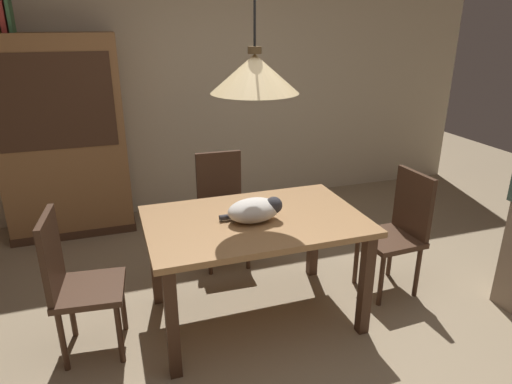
# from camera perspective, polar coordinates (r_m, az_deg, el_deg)

# --- Properties ---
(ground) EXTENTS (10.00, 10.00, 0.00)m
(ground) POSITION_cam_1_polar(r_m,az_deg,el_deg) (3.02, 5.05, -19.39)
(ground) COLOR #998466
(back_wall) EXTENTS (6.40, 0.10, 2.90)m
(back_wall) POSITION_cam_1_polar(r_m,az_deg,el_deg) (4.87, -7.27, 14.83)
(back_wall) COLOR beige
(back_wall) RESTS_ON ground
(dining_table) EXTENTS (1.40, 0.90, 0.75)m
(dining_table) POSITION_cam_1_polar(r_m,az_deg,el_deg) (2.97, -0.14, -5.10)
(dining_table) COLOR #A87A4C
(dining_table) RESTS_ON ground
(chair_far_back) EXTENTS (0.41, 0.41, 0.93)m
(chair_far_back) POSITION_cam_1_polar(r_m,az_deg,el_deg) (3.80, -4.31, -1.44)
(chair_far_back) COLOR #472D1E
(chair_far_back) RESTS_ON ground
(chair_right_side) EXTENTS (0.42, 0.42, 0.93)m
(chair_right_side) POSITION_cam_1_polar(r_m,az_deg,el_deg) (3.52, 17.58, -4.28)
(chair_right_side) COLOR #472D1E
(chair_right_side) RESTS_ON ground
(chair_left_side) EXTENTS (0.44, 0.44, 0.93)m
(chair_left_side) POSITION_cam_1_polar(r_m,az_deg,el_deg) (2.93, -21.94, -10.17)
(chair_left_side) COLOR #472D1E
(chair_left_side) RESTS_ON ground
(cat_sleeping) EXTENTS (0.39, 0.24, 0.16)m
(cat_sleeping) POSITION_cam_1_polar(r_m,az_deg,el_deg) (2.86, -0.08, -2.26)
(cat_sleeping) COLOR silver
(cat_sleeping) RESTS_ON dining_table
(pendant_lamp) EXTENTS (0.52, 0.52, 1.30)m
(pendant_lamp) POSITION_cam_1_polar(r_m,az_deg,el_deg) (2.69, -0.16, 14.74)
(pendant_lamp) COLOR beige
(hutch_bookcase) EXTENTS (1.12, 0.45, 1.85)m
(hutch_bookcase) POSITION_cam_1_polar(r_m,az_deg,el_deg) (4.56, -23.11, 5.74)
(hutch_bookcase) COLOR olive
(hutch_bookcase) RESTS_ON ground
(book_red_tall) EXTENTS (0.04, 0.22, 0.28)m
(book_red_tall) POSITION_cam_1_polar(r_m,az_deg,el_deg) (4.47, -29.22, 18.94)
(book_red_tall) COLOR #B73833
(book_red_tall) RESTS_ON hutch_bookcase
(book_green_slim) EXTENTS (0.03, 0.20, 0.26)m
(book_green_slim) POSITION_cam_1_polar(r_m,az_deg,el_deg) (4.46, -28.55, 18.92)
(book_green_slim) COLOR #427A4C
(book_green_slim) RESTS_ON hutch_bookcase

